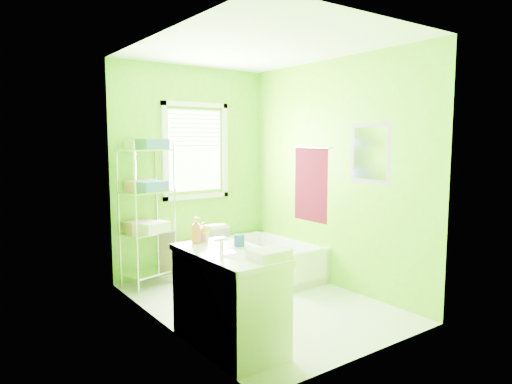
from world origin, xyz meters
TOP-DOWN VIEW (x-y plane):
  - ground at (0.00, 0.00)m, footprint 2.90×2.90m
  - room_envelope at (0.00, 0.00)m, footprint 2.14×2.94m
  - window at (0.05, 1.42)m, footprint 0.92×0.05m
  - door at (-1.04, -1.00)m, footprint 0.09×0.80m
  - right_wall_decor at (1.04, -0.02)m, footprint 0.04×1.48m
  - bathtub at (0.73, 0.66)m, footprint 0.64×1.37m
  - toilet at (-0.08, 1.07)m, footprint 0.42×0.71m
  - vanity at (-0.79, -0.67)m, footprint 0.54×1.06m
  - wire_shelf_unit at (-0.69, 1.21)m, footprint 0.63×0.51m

SIDE VIEW (x-z plane):
  - ground at x=0.00m, z-range 0.00..0.00m
  - bathtub at x=0.73m, z-range -0.08..0.36m
  - toilet at x=-0.08m, z-range 0.00..0.71m
  - vanity at x=-0.79m, z-range -0.09..0.94m
  - door at x=-1.04m, z-range 0.00..2.00m
  - wire_shelf_unit at x=-0.69m, z-range 0.19..1.89m
  - right_wall_decor at x=1.04m, z-range 0.74..1.91m
  - room_envelope at x=0.00m, z-range 0.24..2.86m
  - window at x=0.05m, z-range 1.00..2.22m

